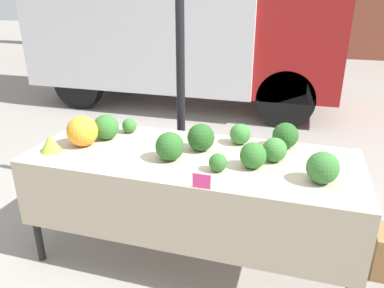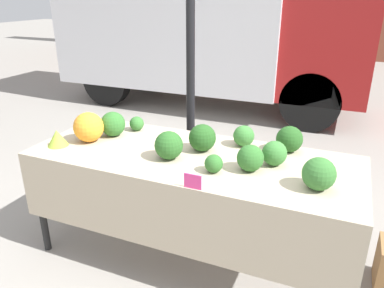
{
  "view_description": "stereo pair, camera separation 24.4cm",
  "coord_description": "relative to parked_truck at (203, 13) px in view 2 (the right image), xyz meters",
  "views": [
    {
      "loc": [
        0.65,
        -2.17,
        1.8
      ],
      "look_at": [
        0.0,
        0.0,
        0.88
      ],
      "focal_mm": 35.0,
      "sensor_mm": 36.0,
      "label": 1
    },
    {
      "loc": [
        0.88,
        -2.09,
        1.8
      ],
      "look_at": [
        0.0,
        0.0,
        0.88
      ],
      "focal_mm": 35.0,
      "sensor_mm": 36.0,
      "label": 2
    }
  ],
  "objects": [
    {
      "name": "broccoli_head_8",
      "position": [
        1.47,
        -3.74,
        -0.6
      ],
      "size": [
        0.19,
        0.19,
        0.19
      ],
      "color": "#23511E",
      "rests_on": "market_table"
    },
    {
      "name": "orange_cauliflower",
      "position": [
        0.66,
        -3.9,
        -0.58
      ],
      "size": [
        0.21,
        0.21,
        0.21
      ],
      "color": "orange",
      "rests_on": "market_table"
    },
    {
      "name": "market_table",
      "position": [
        1.44,
        -3.91,
        -0.78
      ],
      "size": [
        2.18,
        0.86,
        0.8
      ],
      "color": "tan",
      "rests_on": "ground_plane"
    },
    {
      "name": "broccoli_head_1",
      "position": [
        1.65,
        -4.03,
        -0.64
      ],
      "size": [
        0.11,
        0.11,
        0.11
      ],
      "color": "#2D6628",
      "rests_on": "market_table"
    },
    {
      "name": "broccoli_head_7",
      "position": [
        2.25,
        -4.0,
        -0.6
      ],
      "size": [
        0.18,
        0.18,
        0.18
      ],
      "color": "#336B2D",
      "rests_on": "market_table"
    },
    {
      "name": "ground_plane",
      "position": [
        1.44,
        -3.85,
        -1.49
      ],
      "size": [
        40.0,
        40.0,
        0.0
      ],
      "primitive_type": "plane",
      "color": "gray"
    },
    {
      "name": "broccoli_head_9",
      "position": [
        1.96,
        -3.78,
        -0.61
      ],
      "size": [
        0.16,
        0.16,
        0.16
      ],
      "color": "#387533",
      "rests_on": "market_table"
    },
    {
      "name": "broccoli_head_3",
      "position": [
        2.01,
        -3.53,
        -0.6
      ],
      "size": [
        0.18,
        0.18,
        0.18
      ],
      "color": "#23511E",
      "rests_on": "market_table"
    },
    {
      "name": "tent_pole",
      "position": [
        1.13,
        -3.16,
        -0.31
      ],
      "size": [
        0.07,
        0.07,
        2.37
      ],
      "color": "black",
      "rests_on": "ground_plane"
    },
    {
      "name": "broccoli_head_0",
      "position": [
        1.7,
        -3.55,
        -0.62
      ],
      "size": [
        0.15,
        0.15,
        0.15
      ],
      "color": "#387533",
      "rests_on": "market_table"
    },
    {
      "name": "broccoli_head_4",
      "position": [
        0.75,
        -3.74,
        -0.6
      ],
      "size": [
        0.18,
        0.18,
        0.18
      ],
      "color": "#2D6628",
      "rests_on": "market_table"
    },
    {
      "name": "broccoli_head_6",
      "position": [
        1.85,
        -3.92,
        -0.61
      ],
      "size": [
        0.16,
        0.16,
        0.16
      ],
      "color": "#2D6628",
      "rests_on": "market_table"
    },
    {
      "name": "parked_truck",
      "position": [
        0.0,
        0.0,
        0.0
      ],
      "size": [
        4.87,
        1.83,
        2.8
      ],
      "color": "silver",
      "rests_on": "ground_plane"
    },
    {
      "name": "broccoli_head_5",
      "position": [
        0.85,
        -3.57,
        -0.64
      ],
      "size": [
        0.11,
        0.11,
        0.11
      ],
      "color": "#336B2D",
      "rests_on": "market_table"
    },
    {
      "name": "broccoli_head_2",
      "position": [
        1.32,
        -3.95,
        -0.6
      ],
      "size": [
        0.18,
        0.18,
        0.18
      ],
      "color": "#285B23",
      "rests_on": "market_table"
    },
    {
      "name": "price_sign",
      "position": [
        1.61,
        -4.26,
        -0.65
      ],
      "size": [
        0.1,
        0.01,
        0.09
      ],
      "color": "#E53D84",
      "rests_on": "market_table"
    },
    {
      "name": "romanesco_head",
      "position": [
        0.5,
        -4.06,
        -0.63
      ],
      "size": [
        0.14,
        0.14,
        0.12
      ],
      "color": "#93B238",
      "rests_on": "market_table"
    }
  ]
}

